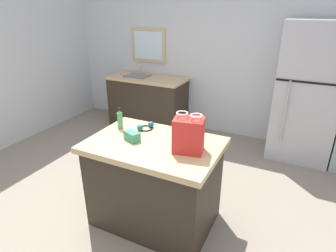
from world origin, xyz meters
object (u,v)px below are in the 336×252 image
(ear_defenders, at_px, (146,127))
(small_box, at_px, (132,136))
(refrigerator, at_px, (307,94))
(bottle, at_px, (120,119))
(shopping_bag, at_px, (189,135))
(kitchen_island, at_px, (155,182))

(ear_defenders, bearing_deg, small_box, -85.46)
(refrigerator, bearing_deg, ear_defenders, -127.48)
(ear_defenders, bearing_deg, bottle, -156.85)
(small_box, bearing_deg, shopping_bag, 3.81)
(kitchen_island, height_order, shopping_bag, shopping_bag)
(ear_defenders, bearing_deg, kitchen_island, -46.45)
(bottle, bearing_deg, small_box, -35.19)
(small_box, bearing_deg, bottle, 144.81)
(shopping_bag, relative_size, bottle, 1.55)
(small_box, relative_size, ear_defenders, 0.79)
(kitchen_island, bearing_deg, small_box, -166.30)
(small_box, xyz_separation_m, ear_defenders, (-0.02, 0.29, -0.02))
(kitchen_island, distance_m, shopping_bag, 0.69)
(refrigerator, xyz_separation_m, small_box, (-1.42, -2.17, -0.02))
(kitchen_island, height_order, ear_defenders, ear_defenders)
(small_box, height_order, bottle, bottle)
(refrigerator, relative_size, ear_defenders, 9.49)
(shopping_bag, distance_m, small_box, 0.56)
(small_box, bearing_deg, kitchen_island, 13.70)
(shopping_bag, distance_m, ear_defenders, 0.64)
(refrigerator, bearing_deg, bottle, -130.28)
(refrigerator, height_order, bottle, refrigerator)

